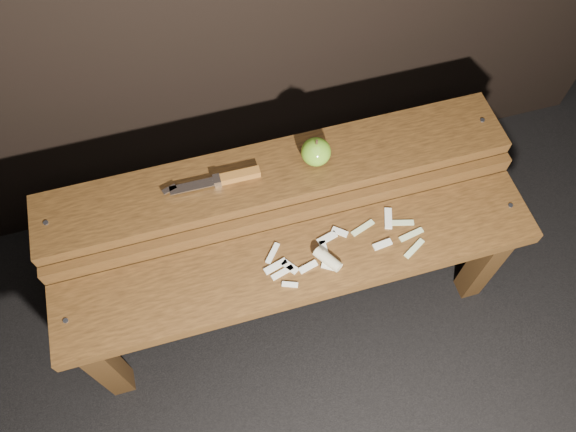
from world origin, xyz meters
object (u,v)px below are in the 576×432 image
object	(u,v)px
knife	(228,178)
bench_front_tier	(301,275)
bench_rear_tier	(277,189)
apple	(316,152)

from	to	relation	value
knife	bench_front_tier	bearing A→B (deg)	-62.23
bench_rear_tier	bench_front_tier	bearing A→B (deg)	-90.00
apple	bench_front_tier	bearing A→B (deg)	-113.94
apple	knife	bearing A→B (deg)	-179.91
apple	bench_rear_tier	bearing A→B (deg)	-177.59
bench_front_tier	bench_rear_tier	size ratio (longest dim) A/B	1.00
apple	knife	world-z (taller)	apple
bench_rear_tier	apple	bearing A→B (deg)	2.41
bench_front_tier	bench_rear_tier	xyz separation A→B (m)	(0.00, 0.23, 0.06)
bench_front_tier	knife	world-z (taller)	knife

